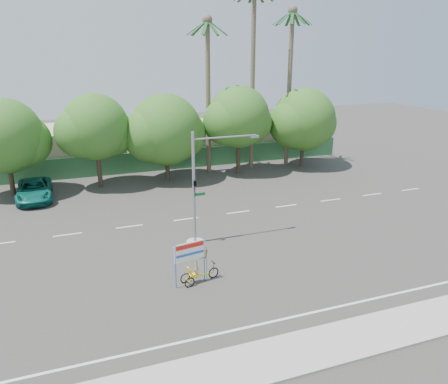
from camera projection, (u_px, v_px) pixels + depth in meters
name	position (u px, v px, depth m)	size (l,w,h in m)	color
ground	(258.00, 264.00, 24.58)	(120.00, 120.00, 0.00)	#33302D
sidewalk_near	(333.00, 344.00, 17.87)	(50.00, 2.40, 0.12)	gray
fence	(169.00, 160.00, 43.45)	(38.00, 0.08, 2.00)	#336B3D
building_left	(61.00, 148.00, 43.90)	(12.00, 8.00, 4.00)	#C3B39B
building_right	(229.00, 138.00, 49.82)	(14.00, 8.00, 3.60)	#C3B39B
tree_far_left	(4.00, 139.00, 34.58)	(7.14, 6.00, 7.96)	#473828
tree_left	(95.00, 130.00, 36.77)	(6.66, 5.60, 8.07)	#473828
tree_center	(165.00, 132.00, 38.90)	(7.62, 6.40, 7.85)	#473828
tree_right	(238.00, 119.00, 40.94)	(6.90, 5.80, 8.36)	#473828
tree_far_right	(303.00, 121.00, 43.40)	(7.38, 6.20, 7.94)	#473828
palm_tall	(253.00, 61.00, 41.30)	(3.73, 3.79, 17.45)	#70604C
palm_mid	(290.00, 71.00, 42.94)	(3.73, 3.79, 15.45)	#70604C
palm_short	(208.00, 79.00, 40.34)	(3.73, 3.79, 14.45)	#70604C
traffic_signal	(199.00, 198.00, 26.51)	(4.72, 1.10, 7.00)	gray
trike_billboard	(194.00, 266.00, 22.34)	(2.48, 0.80, 2.47)	black
pickup_truck	(34.00, 190.00, 34.91)	(2.62, 5.68, 1.58)	#0E625A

